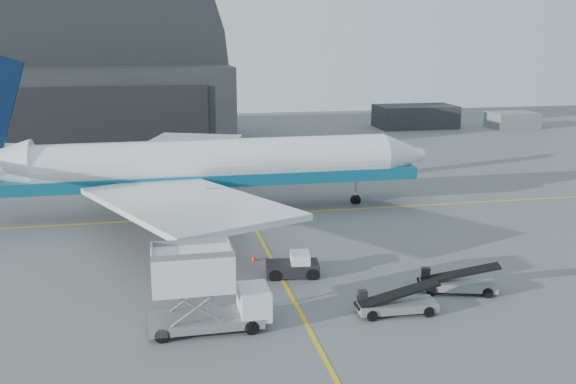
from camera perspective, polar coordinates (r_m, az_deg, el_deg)
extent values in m
plane|color=#565659|center=(41.11, 0.46, -9.50)|extent=(200.00, 200.00, 0.00)
cube|color=gold|center=(59.73, -3.56, -2.04)|extent=(80.00, 0.25, 0.02)
cube|color=gold|center=(39.32, 1.07, -10.61)|extent=(0.25, 40.00, 0.02)
cube|color=black|center=(103.42, -19.54, 7.28)|extent=(50.00, 28.00, 12.00)
cube|color=black|center=(89.67, -20.65, 5.67)|extent=(42.00, 0.40, 9.50)
cube|color=black|center=(119.33, 11.20, 5.66)|extent=(14.00, 8.00, 4.00)
cube|color=gray|center=(123.43, 19.25, 5.41)|extent=(8.00, 6.00, 2.80)
cylinder|color=white|center=(60.25, -6.30, 2.64)|extent=(32.61, 4.35, 4.35)
cone|color=white|center=(64.50, 10.13, 3.24)|extent=(3.99, 4.35, 4.35)
sphere|color=white|center=(65.19, 11.61, 3.28)|extent=(1.27, 1.27, 1.27)
cube|color=black|center=(64.02, 9.24, 3.69)|extent=(2.36, 1.99, 0.63)
cube|color=#0D5673|center=(60.53, -6.26, 1.33)|extent=(38.05, 4.39, 1.09)
cube|color=white|center=(49.63, -9.23, -0.93)|extent=(16.71, 22.21, 1.32)
cube|color=white|center=(70.88, -10.04, 3.43)|extent=(16.71, 22.21, 1.32)
cylinder|color=gray|center=(53.66, -6.45, -1.33)|extent=(4.71, 2.45, 2.45)
cylinder|color=gray|center=(67.72, -7.59, 1.80)|extent=(4.71, 2.45, 2.45)
cylinder|color=#A5A5AA|center=(63.65, 6.05, 0.07)|extent=(0.25, 0.25, 2.54)
cylinder|color=black|center=(63.85, 6.03, -0.68)|extent=(1.00, 0.32, 1.00)
cylinder|color=black|center=(58.27, -7.69, -2.05)|extent=(1.18, 0.41, 1.18)
cylinder|color=black|center=(63.86, -8.06, -0.66)|extent=(1.18, 0.41, 1.18)
cube|color=gray|center=(37.24, -7.31, -11.20)|extent=(6.40, 2.59, 0.53)
cube|color=silver|center=(37.17, -3.04, -9.71)|extent=(1.72, 2.46, 1.70)
cube|color=black|center=(37.19, -1.81, -9.24)|extent=(0.10, 2.02, 0.96)
cube|color=silver|center=(36.04, -8.48, -6.88)|extent=(4.49, 2.69, 2.13)
cylinder|color=black|center=(36.54, -3.24, -11.89)|extent=(0.85, 0.32, 0.85)
cylinder|color=black|center=(38.55, -3.76, -10.48)|extent=(0.85, 0.32, 0.85)
cylinder|color=black|center=(36.22, -11.11, -12.38)|extent=(0.85, 0.32, 0.85)
cylinder|color=black|center=(38.25, -11.17, -10.93)|extent=(0.85, 0.32, 0.85)
cube|color=black|center=(44.79, 0.38, -6.81)|extent=(3.87, 2.45, 0.82)
cube|color=silver|center=(44.59, 1.08, -5.91)|extent=(1.47, 1.79, 0.82)
cylinder|color=black|center=(44.11, 2.14, -7.34)|extent=(0.85, 0.42, 0.82)
cylinder|color=black|center=(45.80, 1.88, -6.52)|extent=(0.85, 0.42, 0.82)
cylinder|color=black|center=(43.91, -1.20, -7.43)|extent=(0.85, 0.42, 0.82)
cylinder|color=black|center=(45.61, -1.32, -6.61)|extent=(0.85, 0.42, 0.82)
cube|color=gray|center=(39.49, 9.62, -9.94)|extent=(4.83, 1.83, 0.49)
cube|color=black|center=(39.19, 9.66, -8.93)|extent=(5.12, 1.30, 1.38)
cube|color=black|center=(39.25, 6.64, -9.13)|extent=(0.56, 0.46, 0.65)
cylinder|color=black|center=(39.47, 12.38, -10.35)|extent=(0.66, 0.30, 0.65)
cylinder|color=black|center=(40.76, 11.60, -9.51)|extent=(0.66, 0.30, 0.65)
cylinder|color=black|center=(38.40, 7.48, -10.84)|extent=(0.66, 0.30, 0.65)
cylinder|color=black|center=(39.72, 6.85, -9.95)|extent=(0.66, 0.30, 0.65)
cube|color=gray|center=(43.41, 14.83, -7.98)|extent=(5.13, 2.97, 0.50)
cube|color=black|center=(43.14, 14.89, -7.02)|extent=(5.27, 2.53, 1.41)
cube|color=black|center=(43.47, 12.15, -7.01)|extent=(0.65, 0.58, 0.66)
cylinder|color=black|center=(43.12, 17.33, -8.54)|extent=(0.71, 0.45, 0.66)
cylinder|color=black|center=(44.52, 16.91, -7.80)|extent=(0.71, 0.45, 0.66)
cylinder|color=black|center=(42.49, 12.62, -8.57)|extent=(0.71, 0.45, 0.66)
cylinder|color=black|center=(43.91, 12.36, -7.81)|extent=(0.71, 0.45, 0.66)
cube|color=#F72C07|center=(47.88, -3.06, -6.07)|extent=(0.33, 0.33, 0.03)
cone|color=#F72C07|center=(47.80, -3.07, -5.81)|extent=(0.33, 0.33, 0.48)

